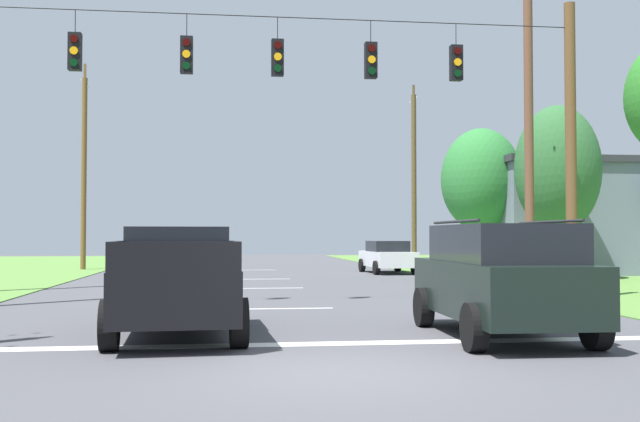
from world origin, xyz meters
TOP-DOWN VIEW (x-y plane):
  - ground_plane at (0.00, 0.00)m, footprint 120.00×120.00m
  - stop_bar_stripe at (0.00, 2.50)m, footprint 13.85×0.45m
  - lane_dash_0 at (0.00, 8.50)m, footprint 2.50×0.15m
  - lane_dash_1 at (0.00, 15.58)m, footprint 2.50×0.15m
  - lane_dash_2 at (0.00, 20.85)m, footprint 2.50×0.15m
  - lane_dash_3 at (0.00, 28.86)m, footprint 2.50×0.15m
  - overhead_signal_span at (0.01, 9.54)m, footprint 16.19×0.31m
  - pickup_truck at (-2.26, 4.10)m, footprint 2.50×5.49m
  - suv_black at (3.43, 2.89)m, footprint 2.31×4.85m
  - distant_car_crossing_white at (6.23, 24.94)m, footprint 2.19×4.38m
  - utility_pole_mid_right at (8.99, 14.79)m, footprint 0.31×1.80m
  - utility_pole_far_right at (8.68, 29.43)m, footprint 0.27×1.56m
  - utility_pole_far_left at (-8.63, 30.07)m, footprint 0.27×1.91m
  - tree_roadside_far_right at (11.79, 18.62)m, footprint 3.38×3.38m
  - tree_roadside_left at (10.14, 22.93)m, footprint 3.63×3.63m
  - roadside_store at (17.62, 23.84)m, footprint 14.08×7.83m

SIDE VIEW (x-z plane):
  - ground_plane at x=0.00m, z-range 0.00..0.00m
  - stop_bar_stripe at x=0.00m, z-range 0.00..0.01m
  - lane_dash_0 at x=0.00m, z-range 0.00..0.01m
  - lane_dash_1 at x=0.00m, z-range 0.00..0.01m
  - lane_dash_2 at x=0.00m, z-range 0.00..0.01m
  - lane_dash_3 at x=0.00m, z-range 0.00..0.01m
  - distant_car_crossing_white at x=6.23m, z-range 0.03..1.55m
  - pickup_truck at x=-2.26m, z-range -0.01..1.94m
  - suv_black at x=3.43m, z-range 0.03..2.09m
  - roadside_store at x=17.62m, z-range 0.01..5.26m
  - tree_roadside_left at x=10.14m, z-range 0.96..7.60m
  - tree_roadside_far_right at x=11.79m, z-range 0.91..7.90m
  - overhead_signal_span at x=0.01m, z-range 0.50..8.67m
  - utility_pole_far_right at x=8.68m, z-range -0.09..9.80m
  - utility_pole_far_left at x=-8.63m, z-range -0.17..10.52m
  - utility_pole_mid_right at x=8.99m, z-range -0.19..11.03m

